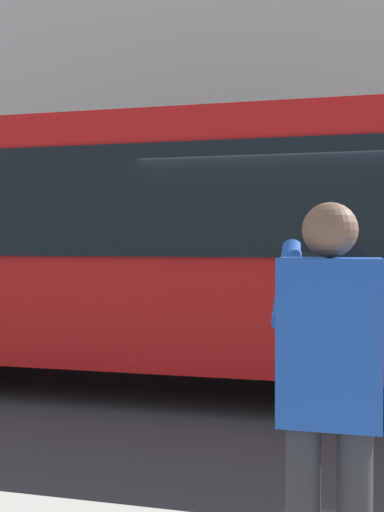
# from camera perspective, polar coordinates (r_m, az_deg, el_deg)

# --- Properties ---
(ground_plane) EXTENTS (60.00, 60.00, 0.00)m
(ground_plane) POSITION_cam_1_polar(r_m,az_deg,el_deg) (7.19, 7.97, -12.34)
(ground_plane) COLOR #38383A
(building_facade_far) EXTENTS (28.00, 1.55, 12.00)m
(building_facade_far) POSITION_cam_1_polar(r_m,az_deg,el_deg) (14.42, 11.23, 18.59)
(building_facade_far) COLOR beige
(building_facade_far) RESTS_ON ground_plane
(red_bus) EXTENTS (9.05, 2.54, 3.08)m
(red_bus) POSITION_cam_1_polar(r_m,az_deg,el_deg) (7.50, -5.20, 1.21)
(red_bus) COLOR red
(red_bus) RESTS_ON ground_plane
(pedestrian_photographer) EXTENTS (0.53, 0.52, 1.70)m
(pedestrian_photographer) POSITION_cam_1_polar(r_m,az_deg,el_deg) (2.60, 12.41, -10.99)
(pedestrian_photographer) COLOR #2D2D33
(pedestrian_photographer) RESTS_ON sidewalk_curb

